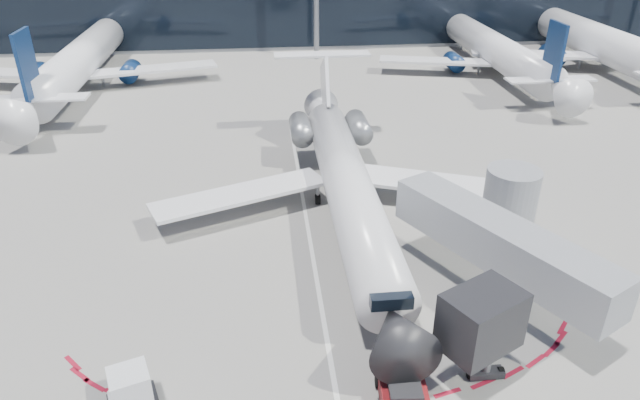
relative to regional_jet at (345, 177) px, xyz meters
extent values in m
plane|color=slate|center=(-2.66, -5.72, -2.67)|extent=(260.00, 260.00, 0.00)
cube|color=silver|center=(-2.66, -3.72, -2.66)|extent=(0.25, 40.00, 0.01)
cube|color=gray|center=(-2.66, 59.28, 2.33)|extent=(150.00, 24.00, 10.00)
cube|color=black|center=(-2.66, 47.23, 2.33)|extent=(150.00, 0.20, 9.00)
cube|color=#9C9FA5|center=(6.34, -10.22, 0.93)|extent=(8.22, 12.61, 2.30)
cube|color=black|center=(3.28, -15.96, 0.93)|extent=(3.86, 3.44, 2.60)
cylinder|color=slate|center=(4.08, -15.56, -1.47)|extent=(0.36, 0.36, 2.40)
cube|color=black|center=(4.08, -15.56, -2.45)|extent=(1.60, 0.60, 0.30)
cylinder|color=#9C9FA5|center=(9.39, -4.48, -0.27)|extent=(3.20, 3.20, 4.80)
cylinder|color=black|center=(9.39, -4.48, -2.42)|extent=(4.00, 4.00, 0.50)
cylinder|color=silver|center=(0.00, -1.31, -0.04)|extent=(3.02, 24.62, 3.02)
cone|color=black|center=(0.00, -15.19, -0.04)|extent=(3.02, 3.13, 3.02)
cone|color=silver|center=(0.00, 13.01, -0.04)|extent=(3.02, 4.03, 3.02)
cube|color=black|center=(0.00, -13.40, 0.58)|extent=(1.90, 1.57, 0.62)
cube|color=silver|center=(-6.94, 0.37, -1.04)|extent=(11.99, 7.11, 0.35)
cube|color=silver|center=(6.94, 0.37, -1.04)|extent=(11.99, 7.11, 0.35)
cube|color=silver|center=(0.00, 11.89, 2.65)|extent=(0.28, 5.25, 5.34)
cube|color=silver|center=(0.00, 14.24, 4.66)|extent=(8.06, 1.79, 0.18)
cylinder|color=slate|center=(-2.29, 8.54, 0.24)|extent=(1.68, 3.81, 1.68)
cylinder|color=slate|center=(2.29, 8.54, 0.24)|extent=(1.68, 3.81, 1.68)
cylinder|color=black|center=(0.00, -11.61, -2.35)|extent=(0.25, 0.63, 0.63)
cylinder|color=black|center=(-1.68, 1.48, -2.31)|extent=(0.34, 0.72, 0.72)
cylinder|color=black|center=(1.68, 1.48, -2.31)|extent=(0.34, 0.72, 0.72)
cylinder|color=slate|center=(0.00, -11.61, -2.05)|extent=(0.20, 0.20, 1.23)
cube|color=#5A0C0E|center=(0.04, -16.74, -2.14)|extent=(2.16, 3.22, 0.87)
cube|color=black|center=(0.02, -17.03, -1.56)|extent=(1.43, 1.26, 0.34)
cylinder|color=slate|center=(0.21, -14.63, -2.33)|extent=(0.30, 2.50, 0.10)
cylinder|color=black|center=(-0.78, -15.61, -2.36)|extent=(0.32, 0.63, 0.62)
cylinder|color=black|center=(1.04, -15.76, -2.36)|extent=(0.32, 0.63, 0.62)
cube|color=silver|center=(-11.22, -15.60, -1.60)|extent=(1.99, 1.92, 1.59)
cylinder|color=black|center=(-12.18, -15.25, -2.57)|extent=(0.16, 0.22, 0.20)
cylinder|color=black|center=(-10.68, -14.73, -2.57)|extent=(0.16, 0.22, 0.20)
camera|label=1|loc=(-5.24, -33.49, 16.23)|focal=32.00mm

